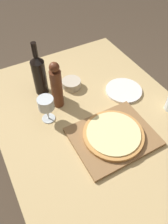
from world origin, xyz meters
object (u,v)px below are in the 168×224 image
wine_bottle (39,74)px  pizza (113,134)px  wine_glass (46,104)px  pepper_mill (57,86)px  small_bowl (72,84)px

wine_bottle → pizza: bearing=-69.3°
wine_glass → wine_bottle: bearing=76.9°
wine_bottle → pepper_mill: bearing=-73.7°
pizza → pepper_mill: pepper_mill is taller
pizza → wine_glass: (-0.23, 0.26, 0.08)m
wine_glass → small_bowl: wine_glass is taller
wine_glass → pizza: bearing=-49.0°
pepper_mill → small_bowl: (0.13, 0.09, -0.11)m
wine_bottle → pepper_mill: wine_bottle is taller
wine_bottle → wine_glass: size_ratio=2.18×
pizza → small_bowl: (-0.01, 0.43, -0.01)m
pepper_mill → small_bowl: pepper_mill is taller
pepper_mill → wine_glass: bearing=-141.7°
small_bowl → wine_glass: bearing=-142.8°
pizza → wine_bottle: size_ratio=0.92×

